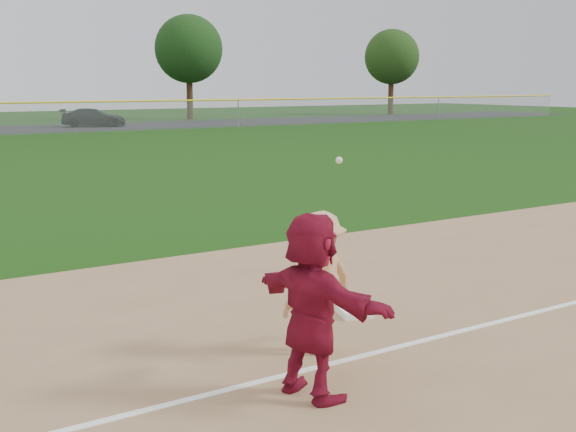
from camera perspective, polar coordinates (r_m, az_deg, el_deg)
ground at (r=9.52m, az=4.89°, el=-9.12°), size 160.00×160.00×0.00m
foul_line at (r=8.93m, az=8.04°, el=-10.37°), size 60.00×0.10×0.01m
first_base at (r=10.10m, az=5.33°, el=-7.56°), size 0.53×0.53×0.09m
base_runner at (r=7.30m, az=1.90°, el=-7.10°), size 0.90×1.86×1.92m
car_right at (r=55.90m, az=-15.12°, el=7.52°), size 5.03×3.44×1.35m
first_base_play at (r=8.55m, az=2.47°, el=-5.26°), size 1.21×0.87×2.29m
tree_3 at (r=65.98m, az=-7.86°, el=12.93°), size 6.00×6.00×9.19m
tree_4 at (r=76.51m, az=8.20°, el=12.33°), size 5.60×5.60×8.67m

